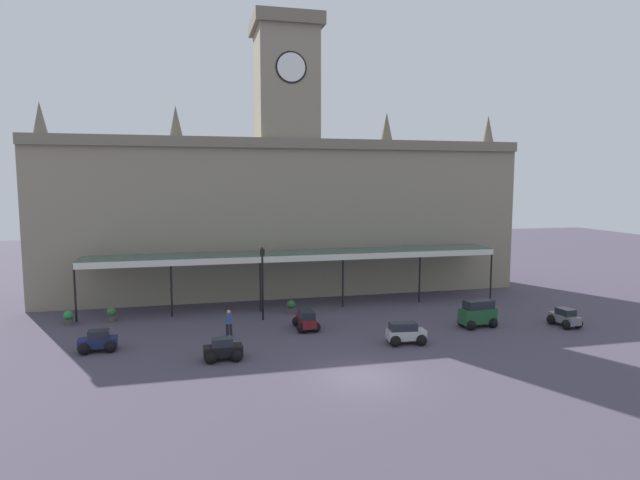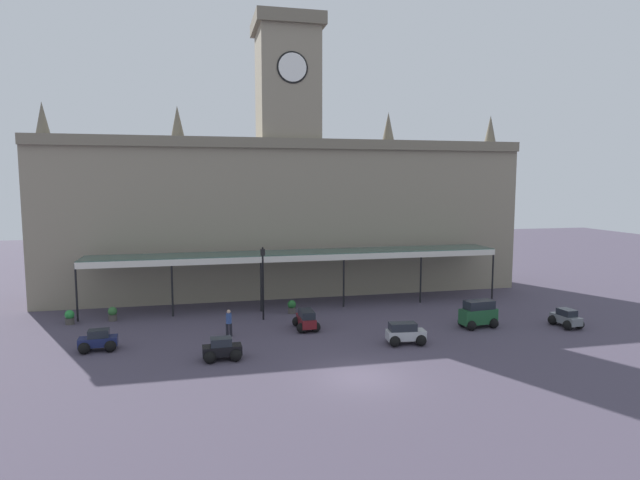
% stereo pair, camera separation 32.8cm
% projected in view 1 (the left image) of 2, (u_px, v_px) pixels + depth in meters
% --- Properties ---
extents(ground_plane, '(140.00, 140.00, 0.00)m').
position_uv_depth(ground_plane, '(361.00, 377.00, 25.53)').
color(ground_plane, '#473F50').
extents(station_building, '(39.41, 5.90, 22.62)m').
position_uv_depth(station_building, '(287.00, 207.00, 44.58)').
color(station_building, gray).
rests_on(station_building, ground).
extents(entrance_canopy, '(31.24, 3.26, 4.11)m').
position_uv_depth(entrance_canopy, '(299.00, 254.00, 39.95)').
color(entrance_canopy, '#38564C').
rests_on(entrance_canopy, ground).
extents(car_green_van, '(2.49, 1.78, 1.77)m').
position_uv_depth(car_green_van, '(478.00, 315.00, 34.27)').
color(car_green_van, '#1E512D').
rests_on(car_green_van, ground).
extents(car_navy_sedan, '(2.10, 1.60, 1.19)m').
position_uv_depth(car_navy_sedan, '(98.00, 342.00, 29.38)').
color(car_navy_sedan, '#19214C').
rests_on(car_navy_sedan, ground).
extents(car_silver_estate, '(2.33, 1.69, 1.27)m').
position_uv_depth(car_silver_estate, '(406.00, 334.00, 30.73)').
color(car_silver_estate, '#B2B5BA').
rests_on(car_silver_estate, ground).
extents(car_maroon_estate, '(1.55, 2.25, 1.27)m').
position_uv_depth(car_maroon_estate, '(306.00, 321.00, 33.74)').
color(car_maroon_estate, maroon).
rests_on(car_maroon_estate, ground).
extents(car_grey_sedan, '(1.61, 2.10, 1.19)m').
position_uv_depth(car_grey_sedan, '(565.00, 319.00, 34.48)').
color(car_grey_sedan, slate).
rests_on(car_grey_sedan, ground).
extents(car_black_sedan, '(2.07, 1.56, 1.19)m').
position_uv_depth(car_black_sedan, '(223.00, 351.00, 27.94)').
color(car_black_sedan, black).
rests_on(car_black_sedan, ground).
extents(pedestrian_crossing_forecourt, '(0.38, 0.34, 1.67)m').
position_uv_depth(pedestrian_crossing_forecourt, '(229.00, 322.00, 32.08)').
color(pedestrian_crossing_forecourt, black).
rests_on(pedestrian_crossing_forecourt, ground).
extents(victorian_lamppost, '(0.30, 0.30, 5.02)m').
position_uv_depth(victorian_lamppost, '(262.00, 275.00, 35.80)').
color(victorian_lamppost, black).
rests_on(victorian_lamppost, ground).
extents(planter_near_kerb, '(0.60, 0.60, 0.96)m').
position_uv_depth(planter_near_kerb, '(291.00, 307.00, 37.82)').
color(planter_near_kerb, '#47423D').
rests_on(planter_near_kerb, ground).
extents(planter_by_canopy, '(0.60, 0.60, 0.96)m').
position_uv_depth(planter_by_canopy, '(111.00, 314.00, 35.69)').
color(planter_by_canopy, '#47423D').
rests_on(planter_by_canopy, ground).
extents(planter_forecourt_centre, '(0.60, 0.60, 0.96)m').
position_uv_depth(planter_forecourt_centre, '(68.00, 318.00, 34.77)').
color(planter_forecourt_centre, '#47423D').
rests_on(planter_forecourt_centre, ground).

